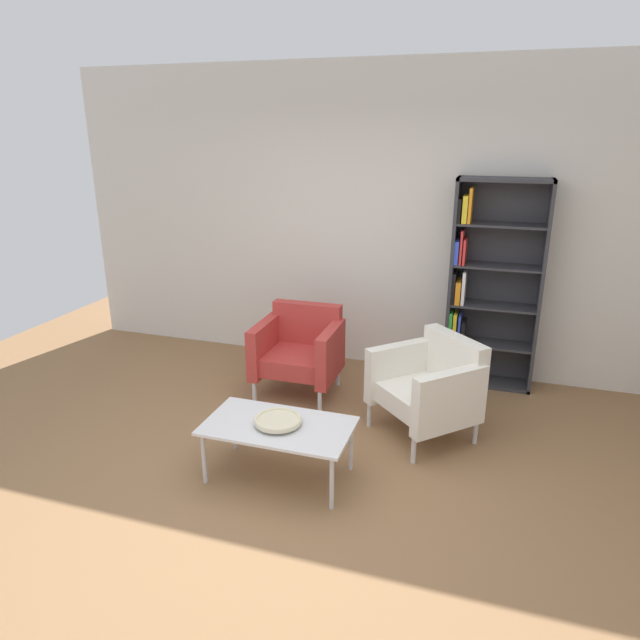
% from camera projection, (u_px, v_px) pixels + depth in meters
% --- Properties ---
extents(ground_plane, '(8.32, 8.32, 0.00)m').
position_uv_depth(ground_plane, '(289.00, 497.00, 3.73)').
color(ground_plane, olive).
extents(plaster_back_panel, '(6.40, 0.12, 2.90)m').
position_uv_depth(plaster_back_panel, '(378.00, 221.00, 5.48)').
color(plaster_back_panel, silver).
rests_on(plaster_back_panel, ground_plane).
extents(bookshelf_tall, '(0.80, 0.30, 1.90)m').
position_uv_depth(bookshelf_tall, '(487.00, 288.00, 5.15)').
color(bookshelf_tall, '#333338').
rests_on(bookshelf_tall, ground_plane).
extents(coffee_table_low, '(1.00, 0.56, 0.40)m').
position_uv_depth(coffee_table_low, '(278.00, 429.00, 3.84)').
color(coffee_table_low, silver).
rests_on(coffee_table_low, ground_plane).
extents(decorative_bowl, '(0.32, 0.32, 0.05)m').
position_uv_depth(decorative_bowl, '(278.00, 420.00, 3.82)').
color(decorative_bowl, beige).
rests_on(decorative_bowl, coffee_table_low).
extents(armchair_corner_red, '(0.73, 0.67, 0.78)m').
position_uv_depth(armchair_corner_red, '(300.00, 349.00, 5.10)').
color(armchair_corner_red, '#B73833').
rests_on(armchair_corner_red, ground_plane).
extents(armchair_spare_guest, '(0.95, 0.95, 0.78)m').
position_uv_depth(armchair_spare_guest, '(430.00, 385.00, 4.39)').
color(armchair_spare_guest, white).
rests_on(armchair_spare_guest, ground_plane).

